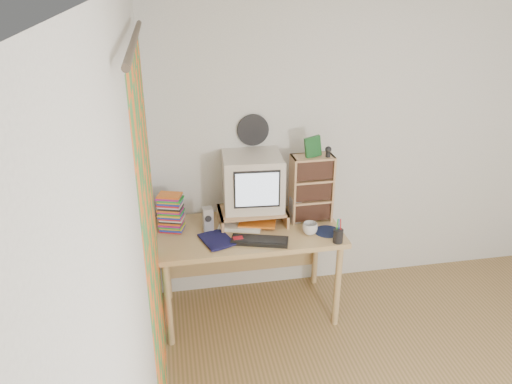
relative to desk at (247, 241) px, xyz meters
name	(u,v)px	position (x,y,z in m)	size (l,w,h in m)	color
back_wall	(364,144)	(1.03, 0.31, 0.63)	(3.50, 3.50, 0.00)	white
left_wall	(142,290)	(-0.72, -1.44, 0.63)	(3.50, 3.50, 0.00)	white
curtain	(153,254)	(-0.68, -0.96, 0.53)	(2.20, 2.20, 0.00)	orange
wall_disc	(253,130)	(0.10, 0.29, 0.81)	(0.25, 0.25, 0.02)	black
desk	(247,241)	(0.00, 0.00, 0.00)	(1.40, 0.70, 0.75)	tan
monitor_riser	(253,212)	(0.05, 0.04, 0.23)	(0.52, 0.30, 0.12)	tan
crt_monitor	(253,182)	(0.06, 0.09, 0.46)	(0.44, 0.44, 0.42)	beige
speaker_left	(208,220)	(-0.30, -0.03, 0.23)	(0.07, 0.07, 0.20)	#A2A2A6
speaker_right	(295,210)	(0.38, 0.00, 0.24)	(0.08, 0.08, 0.21)	#A2A2A6
keyboard	(260,241)	(0.05, -0.27, 0.15)	(0.41, 0.14, 0.03)	black
dvd_stack	(171,216)	(-0.57, 0.04, 0.26)	(0.17, 0.12, 0.24)	brown
cd_rack	(311,188)	(0.51, 0.03, 0.40)	(0.32, 0.17, 0.53)	tan
mug	(310,229)	(0.44, -0.21, 0.18)	(0.11, 0.11, 0.09)	silver
diary	(204,242)	(-0.35, -0.22, 0.16)	(0.24, 0.18, 0.05)	#0F0F39
mousepad	(327,232)	(0.58, -0.20, 0.14)	(0.20, 0.20, 0.00)	#0F1A35
pen_cup	(338,233)	(0.61, -0.37, 0.21)	(0.07, 0.07, 0.14)	black
papers	(247,222)	(0.00, 0.02, 0.16)	(0.32, 0.24, 0.04)	white
red_box	(238,240)	(-0.11, -0.23, 0.15)	(0.07, 0.04, 0.04)	#AD121D
game_box	(313,147)	(0.50, 0.01, 0.75)	(0.12, 0.03, 0.16)	#175022
webcam	(328,152)	(0.62, -0.01, 0.71)	(0.05, 0.05, 0.08)	black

